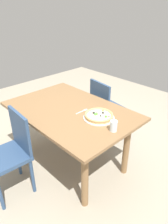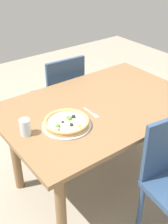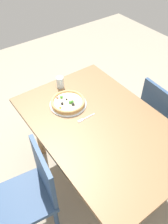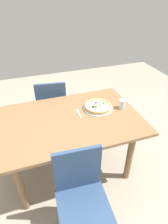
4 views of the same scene
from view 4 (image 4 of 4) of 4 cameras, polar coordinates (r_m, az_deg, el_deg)
ground_plane at (r=2.46m, az=-3.67°, el=-16.32°), size 6.00×6.00×0.00m
dining_table at (r=2.00m, az=-4.33°, el=-4.60°), size 1.45×0.96×0.75m
chair_near at (r=1.64m, az=-0.75°, el=-23.99°), size 0.43×0.43×0.89m
chair_far at (r=2.64m, az=-9.54°, el=1.72°), size 0.45×0.45×0.89m
plate at (r=2.10m, az=4.12°, el=1.19°), size 0.32×0.32×0.01m
pizza at (r=2.09m, az=4.15°, el=1.78°), size 0.30×0.30×0.05m
fork at (r=2.02m, az=-1.61°, el=-0.28°), size 0.02×0.17×0.00m
drinking_glass at (r=2.12m, az=11.37°, el=2.38°), size 0.07×0.07×0.11m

